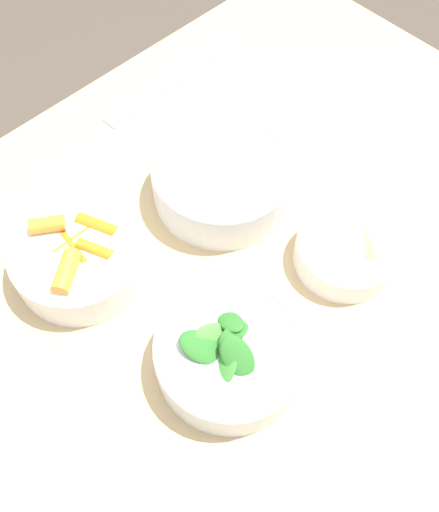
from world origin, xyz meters
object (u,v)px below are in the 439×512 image
(bowl_beans_hotdog, at_px, (222,180))
(bowl_cookies, at_px, (346,250))
(bowl_carrots, at_px, (78,255))
(ruler, at_px, (173,78))
(bowl_greens, at_px, (230,353))

(bowl_beans_hotdog, xyz_separation_m, bowl_cookies, (0.04, -0.19, -0.01))
(bowl_carrots, distance_m, ruler, 0.38)
(bowl_carrots, xyz_separation_m, bowl_cookies, (0.26, -0.23, -0.01))
(bowl_carrots, relative_size, bowl_beans_hotdog, 0.89)
(bowl_greens, height_order, bowl_beans_hotdog, bowl_greens)
(bowl_cookies, distance_m, ruler, 0.43)
(bowl_carrots, bearing_deg, bowl_greens, -78.43)
(bowl_cookies, xyz_separation_m, ruler, (0.07, 0.42, -0.02))
(bowl_cookies, bearing_deg, ruler, 80.91)
(bowl_carrots, distance_m, bowl_cookies, 0.35)
(bowl_greens, bearing_deg, ruler, 56.27)
(bowl_carrots, height_order, bowl_beans_hotdog, bowl_carrots)
(bowl_carrots, height_order, bowl_greens, bowl_greens)
(bowl_greens, xyz_separation_m, bowl_beans_hotdog, (0.17, 0.19, -0.00))
(bowl_beans_hotdog, bearing_deg, ruler, 64.75)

